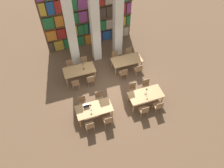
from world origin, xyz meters
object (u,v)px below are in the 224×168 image
Objects in this scene: pillar_right at (118,14)px; desk_lamp_1 at (146,90)px; chair_0 at (90,126)px; chair_11 at (84,63)px; reading_table_3 at (127,61)px; chair_1 at (83,102)px; reading_table_0 at (94,109)px; chair_5 at (133,89)px; chair_12 at (123,73)px; chair_13 at (115,57)px; chair_9 at (70,66)px; chair_2 at (108,120)px; pillar_center at (94,18)px; chair_8 at (76,84)px; chair_10 at (91,80)px; chair_4 at (144,110)px; desk_lamp_0 at (91,106)px; reading_table_2 at (79,71)px; reading_table_1 at (146,95)px; desk_lamp_2 at (83,65)px; chair_15 at (129,54)px; chair_6 at (158,106)px; laptop at (86,106)px; chair_14 at (138,69)px; pillar_left at (70,23)px.

pillar_right is 12.12× the size of desk_lamp_1.
chair_0 is 4.46m from chair_11.
reading_table_3 is at bearing 46.58° from chair_0.
chair_1 is 3.46m from desk_lamp_1.
chair_0 reaches higher than reading_table_0.
reading_table_0 is 3.75× the size of desk_lamp_1.
chair_5 is (2.90, 1.45, 0.00)m from chair_0.
chair_13 is (0.00, 1.49, 0.00)m from chair_12.
chair_1 is at bearing 91.18° from chair_9.
reading_table_0 is 0.91m from chair_2.
pillar_center is at bearing 108.50° from desk_lamp_1.
reading_table_0 is at bearing -76.82° from chair_8.
chair_11 is (0.00, 1.49, 0.00)m from chair_10.
chair_4 is (2.90, -0.04, 0.00)m from chair_0.
desk_lamp_1 reaches higher than chair_0.
pillar_right is 6.97× the size of chair_1.
chair_2 is 1.96× the size of desk_lamp_0.
reading_table_2 is (-2.54, 3.68, 0.19)m from chair_4.
chair_11 is at bearing -54.95° from chair_5.
chair_13 is at bearing 97.75° from reading_table_1.
reading_table_1 is 3.98m from desk_lamp_2.
chair_12 reaches higher than reading_table_1.
chair_2 is at bearing -124.36° from chair_12.
reading_table_1 is at bearing 16.49° from chair_2.
chair_4 reaches higher than reading_table_1.
reading_table_1 is at bearing 82.26° from chair_15.
chair_6 is 1.05m from desk_lamp_1.
reading_table_3 is 2.16× the size of chair_12.
reading_table_2 is at bearing -95.59° from laptop.
reading_table_1 is 2.16× the size of chair_14.
chair_9 is (-2.96, 4.42, 0.00)m from chair_4.
pillar_right is 13.66× the size of desk_lamp_0.
pillar_right reaches higher than chair_8.
pillar_right is at bearing 33.20° from chair_8.
chair_11 is (0.84, 4.38, 0.00)m from chair_0.
chair_5 is (2.90, -0.04, 0.00)m from chair_1.
chair_1 is at bearing -77.97° from laptop.
chair_2 is at bearing 56.10° from chair_15.
chair_11 is 3.37m from chair_14.
pillar_left is at bearing 77.16° from chair_8.
pillar_left is 6.97× the size of chair_6.
pillar_right is 6.97× the size of chair_13.
chair_14 is at bearing 151.43° from chair_11.
chair_5 is at bearing -124.16° from chair_14.
chair_15 is at bearing 24.70° from chair_10.
desk_lamp_2 reaches higher than chair_11.
chair_1 is 1.76m from chair_2.
reading_table_3 is at bearing -142.12° from laptop.
desk_lamp_2 is at bearing 16.43° from chair_13.
reading_table_3 is at bearing -28.47° from pillar_left.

